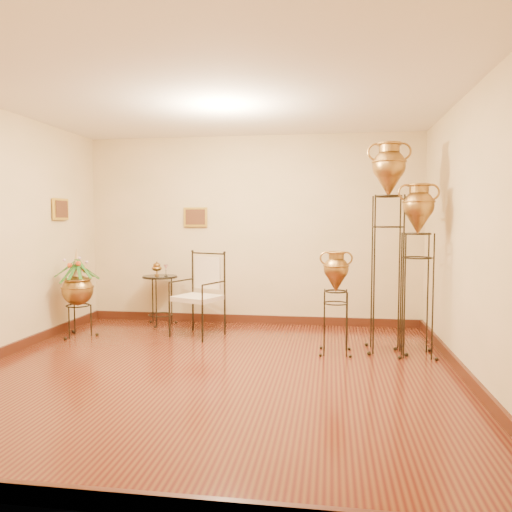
# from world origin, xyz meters

# --- Properties ---
(ground) EXTENTS (5.00, 5.00, 0.00)m
(ground) POSITION_xyz_m (0.00, 0.00, 0.00)
(ground) COLOR #592D15
(ground) RESTS_ON ground
(room_shell) EXTENTS (5.02, 5.02, 2.81)m
(room_shell) POSITION_xyz_m (-0.01, 0.01, 1.73)
(room_shell) COLOR beige
(room_shell) RESTS_ON ground
(amphora_tall) EXTENTS (0.63, 0.63, 2.47)m
(amphora_tall) POSITION_xyz_m (1.84, 1.10, 1.26)
(amphora_tall) COLOR black
(amphora_tall) RESTS_ON ground
(amphora_mid) EXTENTS (0.47, 0.47, 1.98)m
(amphora_mid) POSITION_xyz_m (2.15, 0.96, 1.00)
(amphora_mid) COLOR black
(amphora_mid) RESTS_ON ground
(amphora_short) EXTENTS (0.44, 0.44, 1.21)m
(amphora_short) POSITION_xyz_m (1.24, 0.91, 0.60)
(amphora_short) COLOR black
(amphora_short) RESTS_ON ground
(planter_urn) EXTENTS (0.67, 0.67, 1.21)m
(planter_urn) POSITION_xyz_m (-2.15, 1.28, 0.67)
(planter_urn) COLOR black
(planter_urn) RESTS_ON ground
(armchair) EXTENTS (0.80, 0.78, 1.12)m
(armchair) POSITION_xyz_m (-0.58, 1.53, 0.56)
(armchair) COLOR black
(armchair) RESTS_ON ground
(side_table) EXTENTS (0.61, 0.61, 0.93)m
(side_table) POSITION_xyz_m (-1.32, 2.15, 0.38)
(side_table) COLOR black
(side_table) RESTS_ON ground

